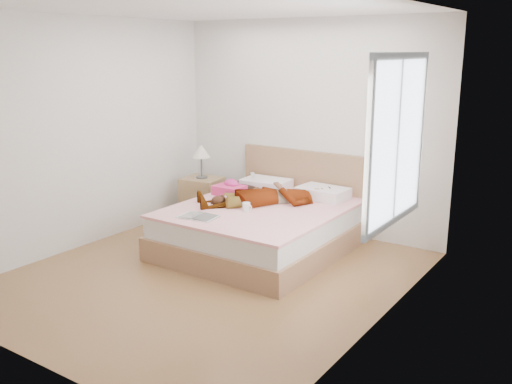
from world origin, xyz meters
TOP-DOWN VIEW (x-y plane):
  - ground at (0.00, 0.00)m, footprint 4.00×4.00m
  - woman at (-0.03, 1.16)m, footprint 1.59×1.61m
  - hair at (-0.60, 1.61)m, footprint 0.62×0.70m
  - phone at (-0.53, 1.56)m, footprint 0.10×0.10m
  - room_shell at (1.77, 0.30)m, footprint 4.00×4.00m
  - bed at (0.00, 1.04)m, footprint 1.80×2.08m
  - towel at (-0.62, 1.19)m, footprint 0.36×0.31m
  - magazine at (-0.32, 0.23)m, footprint 0.43×0.31m
  - coffee_mug at (-0.02, 0.70)m, footprint 0.13×0.10m
  - plush_toy at (-0.43, 0.72)m, footprint 0.13×0.20m
  - nightstand at (-1.27, 1.46)m, footprint 0.53×0.49m

SIDE VIEW (x-z plane):
  - ground at x=0.00m, z-range 0.00..0.00m
  - bed at x=0.00m, z-range -0.22..0.78m
  - nightstand at x=-1.27m, z-range -0.17..0.86m
  - magazine at x=-0.32m, z-range 0.51..0.53m
  - hair at x=-0.60m, z-range 0.51..0.60m
  - coffee_mug at x=-0.02m, z-range 0.51..0.61m
  - plush_toy at x=-0.43m, z-range 0.51..0.63m
  - towel at x=-0.62m, z-range 0.49..0.68m
  - woman at x=-0.03m, z-range 0.51..0.74m
  - phone at x=-0.53m, z-range 0.67..0.73m
  - room_shell at x=1.77m, z-range -0.50..3.50m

